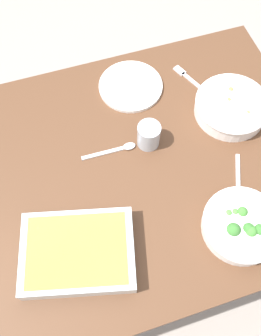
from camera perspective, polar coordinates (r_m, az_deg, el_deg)
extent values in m
plane|color=#9E9389|center=(1.82, 0.00, -10.46)|extent=(6.00, 6.00, 0.00)
cube|color=brown|center=(1.14, 0.00, -0.45)|extent=(1.20, 0.90, 0.04)
cylinder|color=brown|center=(1.78, 12.99, 9.87)|extent=(0.06, 0.06, 0.70)
cylinder|color=white|center=(1.25, 15.44, 9.12)|extent=(0.23, 0.23, 0.05)
torus|color=white|center=(1.24, 15.70, 9.75)|extent=(0.24, 0.24, 0.01)
cylinder|color=#B2844C|center=(1.25, 15.47, 9.19)|extent=(0.19, 0.19, 0.03)
sphere|color=#B2844C|center=(1.27, 15.35, 11.63)|extent=(0.02, 0.02, 0.02)
sphere|color=#B2844C|center=(1.23, 17.87, 8.13)|extent=(0.02, 0.02, 0.02)
sphere|color=#B2844C|center=(1.24, 15.08, 10.13)|extent=(0.02, 0.02, 0.02)
cylinder|color=white|center=(1.07, 16.89, -8.65)|extent=(0.22, 0.22, 0.05)
torus|color=white|center=(1.06, 17.18, -8.30)|extent=(0.22, 0.22, 0.01)
cylinder|color=#8CB272|center=(1.07, 16.92, -8.61)|extent=(0.18, 0.18, 0.02)
sphere|color=#569E42|center=(1.06, 15.99, -6.63)|extent=(0.02, 0.02, 0.02)
sphere|color=#3D7A33|center=(1.06, 19.52, -9.10)|extent=(0.03, 0.03, 0.03)
sphere|color=#3D7A33|center=(1.05, 17.96, -9.02)|extent=(0.03, 0.03, 0.03)
sphere|color=#478C38|center=(1.07, 17.07, -6.59)|extent=(0.03, 0.03, 0.03)
sphere|color=#3D7A33|center=(1.04, 15.78, -9.28)|extent=(0.04, 0.04, 0.04)
sphere|color=#569E42|center=(1.06, 15.06, -6.83)|extent=(0.02, 0.02, 0.02)
sphere|color=#478C38|center=(1.05, 18.29, -9.36)|extent=(0.03, 0.03, 0.03)
cube|color=silver|center=(1.01, -8.19, -12.93)|extent=(0.34, 0.29, 0.06)
cube|color=gold|center=(1.00, -8.28, -12.77)|extent=(0.30, 0.25, 0.04)
cylinder|color=#B2BCC6|center=(1.13, 2.86, 5.13)|extent=(0.07, 0.07, 0.08)
cylinder|color=black|center=(1.15, 2.83, 4.80)|extent=(0.06, 0.06, 0.05)
cylinder|color=white|center=(1.29, 0.03, 12.68)|extent=(0.22, 0.22, 0.01)
cube|color=silver|center=(1.27, 15.17, 8.48)|extent=(0.13, 0.07, 0.01)
ellipsoid|color=silver|center=(1.26, 11.39, 9.15)|extent=(0.05, 0.04, 0.01)
cube|color=silver|center=(1.16, 16.43, -0.99)|extent=(0.07, 0.13, 0.01)
ellipsoid|color=silver|center=(1.12, 16.54, -4.82)|extent=(0.04, 0.05, 0.01)
cube|color=silver|center=(1.15, -4.27, 2.33)|extent=(0.14, 0.02, 0.01)
ellipsoid|color=silver|center=(1.16, -0.20, 3.44)|extent=(0.04, 0.03, 0.01)
cube|color=silver|center=(1.32, 10.33, 12.65)|extent=(0.07, 0.13, 0.01)
cube|color=silver|center=(1.35, 7.68, 14.84)|extent=(0.04, 0.05, 0.01)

